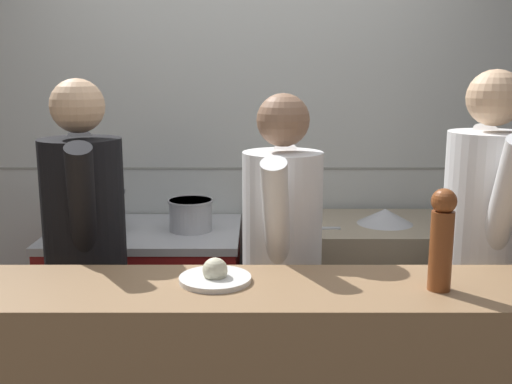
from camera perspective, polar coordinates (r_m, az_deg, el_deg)
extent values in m
cube|color=silver|center=(3.55, -0.92, 4.74)|extent=(8.00, 0.06, 2.60)
cube|color=gray|center=(3.54, -0.92, 2.26)|extent=(8.00, 0.00, 0.01)
cube|color=maroon|center=(3.43, -10.09, -10.93)|extent=(1.00, 0.70, 0.84)
cube|color=#B7BABF|center=(3.29, -10.35, -3.87)|extent=(1.02, 0.71, 0.04)
cube|color=#B7BABF|center=(3.11, -11.23, -12.18)|extent=(0.90, 0.03, 0.10)
cube|color=gray|center=(3.43, 11.37, -10.29)|extent=(1.38, 0.65, 0.91)
cylinder|color=#2D2D33|center=(3.27, -14.89, -1.83)|extent=(0.30, 0.30, 0.22)
cylinder|color=#2D2D33|center=(3.24, -14.99, -0.02)|extent=(0.32, 0.32, 0.01)
cylinder|color=#B7BABF|center=(3.22, -6.10, -2.19)|extent=(0.23, 0.23, 0.17)
cylinder|color=#B7BABF|center=(3.20, -6.12, -0.85)|extent=(0.24, 0.24, 0.01)
cone|color=#B7BABF|center=(3.26, 12.33, -2.27)|extent=(0.30, 0.30, 0.08)
cube|color=#B7BABF|center=(3.11, 6.03, -3.44)|extent=(0.23, 0.04, 0.01)
cube|color=black|center=(3.10, 2.86, -3.33)|extent=(0.11, 0.02, 0.02)
cylinder|color=white|center=(2.08, -3.77, -8.26)|extent=(0.25, 0.25, 0.02)
sphere|color=beige|center=(2.06, -3.79, -7.44)|extent=(0.09, 0.09, 0.09)
cylinder|color=brown|center=(2.05, 17.33, -5.40)|extent=(0.08, 0.08, 0.27)
sphere|color=brown|center=(2.01, 17.61, -0.84)|extent=(0.08, 0.08, 0.08)
cube|color=black|center=(2.88, -15.13, -16.22)|extent=(0.33, 0.26, 0.79)
cylinder|color=black|center=(2.63, -15.94, -2.16)|extent=(0.42, 0.42, 0.65)
sphere|color=#D8AD84|center=(2.57, -16.51, 7.88)|extent=(0.22, 0.22, 0.22)
cylinder|color=black|center=(2.81, -16.00, 0.30)|extent=(0.19, 0.34, 0.55)
cylinder|color=black|center=(2.42, -16.08, -1.48)|extent=(0.19, 0.34, 0.55)
cube|color=black|center=(2.76, 2.51, -17.49)|extent=(0.31, 0.22, 0.76)
cylinder|color=white|center=(2.49, 2.65, -3.36)|extent=(0.38, 0.38, 0.63)
sphere|color=#8C664C|center=(2.42, 2.75, 6.86)|extent=(0.22, 0.22, 0.22)
cylinder|color=white|center=(2.67, 3.12, -0.76)|extent=(0.15, 0.33, 0.53)
cylinder|color=white|center=(2.29, 2.13, -2.80)|extent=(0.15, 0.33, 0.53)
cube|color=black|center=(2.92, 20.14, -15.97)|extent=(0.31, 0.21, 0.81)
cylinder|color=white|center=(2.67, 21.21, -1.76)|extent=(0.38, 0.38, 0.67)
sphere|color=#D8AD84|center=(2.61, 21.96, 8.32)|extent=(0.23, 0.23, 0.23)
cylinder|color=white|center=(2.85, 20.15, 0.71)|extent=(0.13, 0.34, 0.56)
cylinder|color=white|center=(2.46, 22.71, -1.08)|extent=(0.13, 0.34, 0.56)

